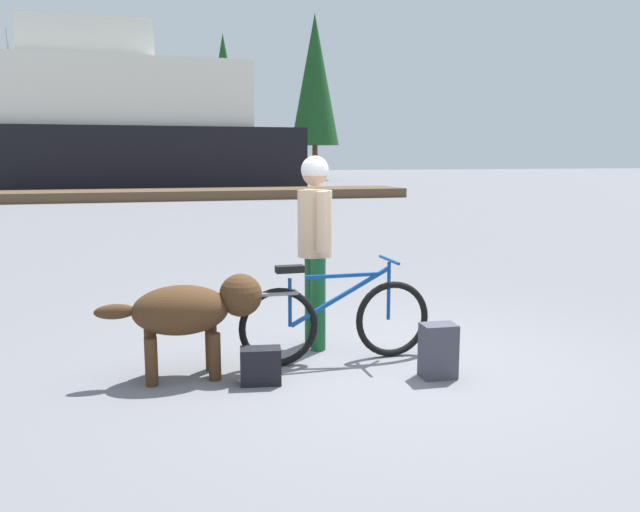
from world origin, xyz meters
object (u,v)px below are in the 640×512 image
person_cyclist (315,232)px  handbag_pannier (261,366)px  sailboat_moored (17,185)px  ferry_boat (42,130)px  backpack (438,351)px  dog (192,310)px  bicycle (335,320)px

person_cyclist → handbag_pannier: bearing=-128.3°
person_cyclist → sailboat_moored: (-7.26, 27.59, -0.61)m
person_cyclist → ferry_boat: (-6.15, 28.56, 2.01)m
backpack → sailboat_moored: 29.79m
ferry_boat → backpack: bearing=-76.9°
person_cyclist → handbag_pannier: 1.45m
backpack → dog: bearing=164.0°
handbag_pannier → ferry_boat: ferry_boat is taller
sailboat_moored → dog: bearing=-77.8°
sailboat_moored → handbag_pannier: bearing=-77.0°
bicycle → handbag_pannier: bearing=-152.5°
dog → sailboat_moored: (-6.09, 28.14, -0.08)m
backpack → person_cyclist: bearing=124.2°
ferry_boat → sailboat_moored: ferry_boat is taller
person_cyclist → dog: person_cyclist is taller
bicycle → person_cyclist: bearing=96.7°
backpack → ferry_boat: bearing=103.1°
backpack → sailboat_moored: (-8.01, 28.69, 0.26)m
bicycle → backpack: bicycle is taller
bicycle → ferry_boat: size_ratio=0.07×
person_cyclist → backpack: size_ratio=4.03×
handbag_pannier → dog: bearing=147.7°
bicycle → ferry_boat: (-6.20, 29.04, 2.73)m
backpack → handbag_pannier: size_ratio=1.39×
backpack → ferry_boat: ferry_boat is taller
person_cyclist → ferry_boat: ferry_boat is taller
backpack → sailboat_moored: sailboat_moored is taller
dog → backpack: dog is taller
bicycle → ferry_boat: bearing=102.1°
person_cyclist → ferry_boat: size_ratio=0.07×
dog → backpack: 2.02m
bicycle → sailboat_moored: bearing=104.6°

